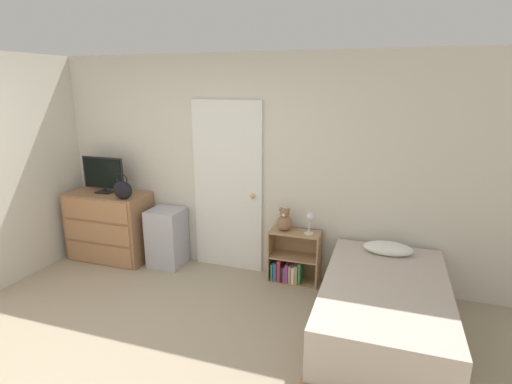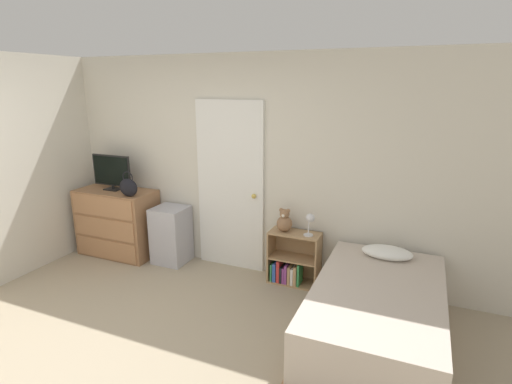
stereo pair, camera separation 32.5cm
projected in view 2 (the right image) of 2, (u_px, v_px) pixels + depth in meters
name	position (u px, v px, depth m)	size (l,w,h in m)	color
ground_plane	(98.00, 366.00, 3.24)	(16.00, 16.00, 0.00)	tan
wall_back	(220.00, 164.00, 4.82)	(10.00, 0.06, 2.55)	beige
door_closed	(230.00, 187.00, 4.78)	(0.86, 0.09, 2.04)	white
dresser	(118.00, 222.00, 5.29)	(1.03, 0.52, 0.88)	#996B47
tv	(112.00, 172.00, 5.15)	(0.58, 0.16, 0.46)	black
handbag	(128.00, 187.00, 4.86)	(0.25, 0.12, 0.31)	black
storage_bin	(171.00, 235.00, 5.06)	(0.41, 0.40, 0.72)	#ADADB7
bookshelf	(292.00, 264.00, 4.55)	(0.57, 0.27, 0.61)	tan
teddy_bear	(284.00, 221.00, 4.46)	(0.18, 0.18, 0.27)	#8C6647
desk_lamp	(310.00, 220.00, 4.29)	(0.12, 0.12, 0.26)	silver
bed	(376.00, 315.00, 3.45)	(1.09, 1.87, 0.66)	#996B47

